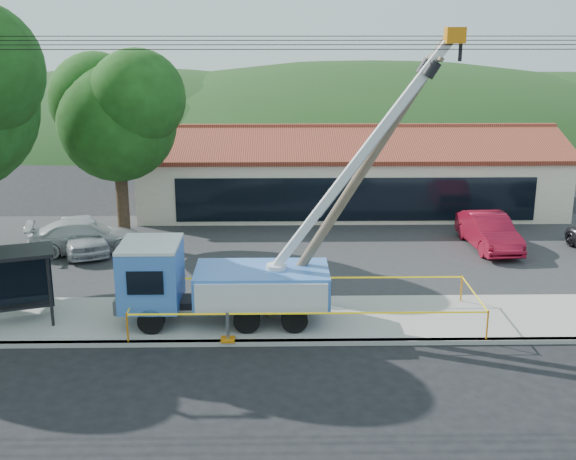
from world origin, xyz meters
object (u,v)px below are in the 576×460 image
Objects in this scene: utility_truck at (220,278)px; car_white at (86,253)px; car_red at (487,250)px; leaning_pole at (364,168)px; bus_shelter at (13,269)px; car_silver at (84,253)px.

utility_truck is 2.24× the size of car_white.
car_red is 18.09m from car_white.
leaning_pole is 12.15m from bus_shelter.
car_white is at bearing 129.48° from utility_truck.
car_silver is 18.23m from car_red.
car_red is at bearing 49.36° from leaning_pole.
utility_truck is 10.54m from car_white.
car_silver is 0.17m from car_white.
car_red is (6.70, 7.81, -5.31)m from leaning_pole.
bus_shelter is at bearing 179.62° from utility_truck.
utility_truck is at bearing -175.19° from leaning_pole.
car_silver is 0.95× the size of car_red.
bus_shelter is (-11.68, -0.35, -3.30)m from leaning_pole.
car_red is at bearing -102.16° from car_white.
car_white is at bearing 146.18° from leaning_pole.
leaning_pole reaches higher than bus_shelter.
car_red is at bearing 6.05° from bus_shelter.
car_red is (11.47, 8.21, -1.69)m from utility_truck.
utility_truck is at bearing -148.70° from car_red.
car_silver is at bearing 71.04° from bus_shelter.
leaning_pole is 1.94× the size of car_white.
car_silver is (0.15, 8.08, -2.01)m from bus_shelter.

